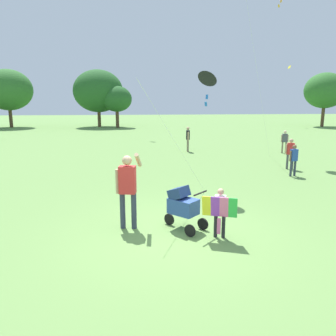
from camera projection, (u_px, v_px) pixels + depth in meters
name	position (u px, v px, depth m)	size (l,w,h in m)	color
ground_plane	(174.00, 234.00, 7.42)	(120.00, 120.00, 0.00)	#668E47
treeline_distant	(93.00, 92.00, 35.35)	(42.98, 6.70, 6.21)	brown
child_with_butterfly_kite	(220.00, 209.00, 7.07)	(0.75, 0.48, 1.11)	#232328
person_adult_flyer	(128.00, 185.00, 7.55)	(0.62, 0.53, 1.82)	#33384C
stroller	(183.00, 204.00, 7.58)	(0.98, 0.97, 1.03)	black
kite_adult_black	(207.00, 80.00, 10.07)	(2.60, 3.15, 3.86)	black
person_red_shirt	(294.00, 158.00, 12.87)	(0.39, 0.23, 1.25)	#33384C
person_sitting_far	(285.00, 140.00, 18.46)	(0.40, 0.23, 1.28)	#7F705B
person_couple_left	(188.00, 137.00, 18.99)	(0.22, 0.46, 1.44)	#7F705B
person_kid_running	(291.00, 151.00, 14.16)	(0.41, 0.27, 1.34)	#4C4C51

